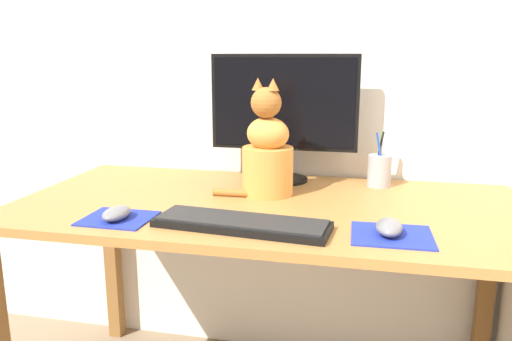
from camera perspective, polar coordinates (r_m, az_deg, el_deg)
wall_back at (r=1.81m, az=3.99°, el=16.52°), size 7.00×0.04×2.50m
desk at (r=1.50m, az=1.32°, el=-6.76°), size 1.49×0.73×0.71m
monitor at (r=1.69m, az=3.12°, el=6.84°), size 0.50×0.17×0.43m
keyboard at (r=1.26m, az=-1.66°, el=-6.05°), size 0.46×0.17×0.02m
mousepad_left at (r=1.38m, az=-15.49°, el=-5.29°), size 0.18×0.16×0.00m
mousepad_right at (r=1.25m, az=15.25°, el=-7.16°), size 0.20×0.17×0.00m
computer_mouse_left at (r=1.36m, az=-15.64°, el=-4.73°), size 0.06×0.10×0.03m
computer_mouse_right at (r=1.24m, az=14.97°, el=-6.27°), size 0.06×0.11×0.04m
cat at (r=1.53m, az=1.28°, el=2.11°), size 0.26×0.20×0.36m
pen_cup at (r=1.69m, az=13.92°, el=0.03°), size 0.08×0.08×0.18m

